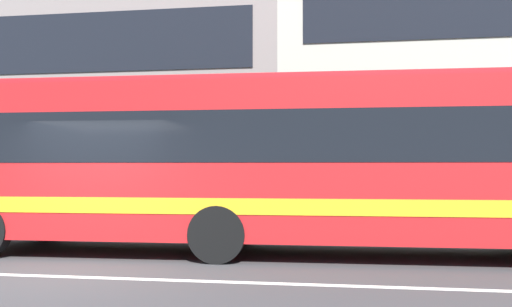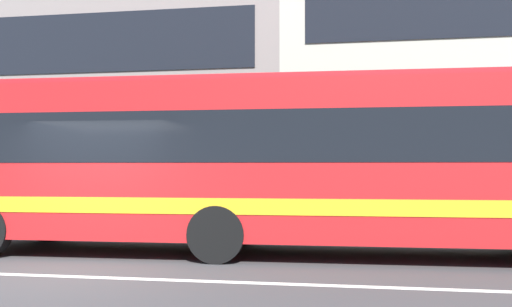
% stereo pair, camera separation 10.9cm
% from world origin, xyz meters
% --- Properties ---
extents(ground_plane, '(160.00, 160.00, 0.00)m').
position_xyz_m(ground_plane, '(0.00, 0.00, 0.00)').
color(ground_plane, '#3C3B3D').
extents(lane_centre_line, '(60.00, 0.16, 0.01)m').
position_xyz_m(lane_centre_line, '(0.00, 0.00, 0.00)').
color(lane_centre_line, silver).
rests_on(lane_centre_line, ground_plane).
extents(hedge_row_far, '(21.54, 1.10, 0.83)m').
position_xyz_m(hedge_row_far, '(1.95, 6.71, 0.41)').
color(hedge_row_far, '#28551E').
rests_on(hedge_row_far, ground_plane).
extents(apartment_block_left, '(20.36, 10.34, 10.36)m').
position_xyz_m(apartment_block_left, '(-7.88, 15.00, 5.18)').
color(apartment_block_left, gray).
rests_on(apartment_block_left, ground_plane).
extents(transit_bus, '(12.35, 2.85, 3.32)m').
position_xyz_m(transit_bus, '(2.95, 2.66, 1.83)').
color(transit_bus, red).
rests_on(transit_bus, ground_plane).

